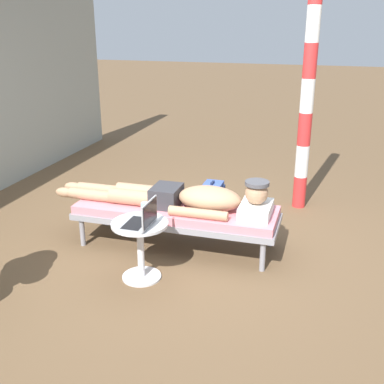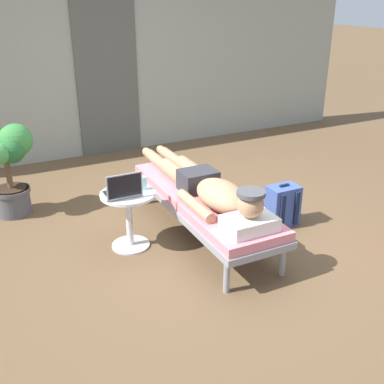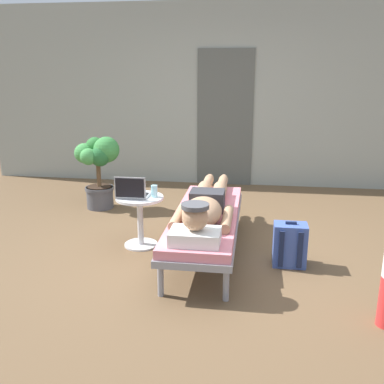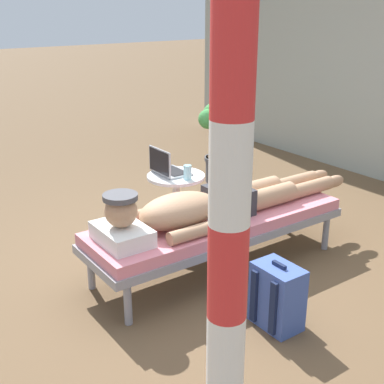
{
  "view_description": "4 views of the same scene",
  "coord_description": "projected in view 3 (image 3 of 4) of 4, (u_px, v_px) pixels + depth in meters",
  "views": [
    {
      "loc": [
        -3.99,
        -1.29,
        2.13
      ],
      "look_at": [
        0.2,
        -0.04,
        0.53
      ],
      "focal_mm": 44.79,
      "sensor_mm": 36.0,
      "label": 1
    },
    {
      "loc": [
        -1.75,
        -3.36,
        2.15
      ],
      "look_at": [
        -0.03,
        0.08,
        0.46
      ],
      "focal_mm": 43.78,
      "sensor_mm": 36.0,
      "label": 2
    },
    {
      "loc": [
        0.52,
        -3.89,
        1.76
      ],
      "look_at": [
        -0.07,
        0.16,
        0.6
      ],
      "focal_mm": 40.94,
      "sensor_mm": 36.0,
      "label": 3
    },
    {
      "loc": [
        2.79,
        -2.07,
        1.87
      ],
      "look_at": [
        -0.0,
        -0.08,
        0.61
      ],
      "focal_mm": 48.67,
      "sensor_mm": 36.0,
      "label": 4
    }
  ],
  "objects": [
    {
      "name": "backpack",
      "position": [
        290.0,
        245.0,
        4.01
      ],
      "size": [
        0.3,
        0.26,
        0.42
      ],
      "color": "#3F59A5",
      "rests_on": "ground"
    },
    {
      "name": "lounge_chair",
      "position": [
        206.0,
        220.0,
        4.23
      ],
      "size": [
        0.62,
        1.98,
        0.42
      ],
      "color": "gray",
      "rests_on": "ground"
    },
    {
      "name": "ground_plane",
      "position": [
        197.0,
        256.0,
        4.26
      ],
      "size": [
        40.0,
        40.0,
        0.0
      ],
      "primitive_type": "plane",
      "color": "brown"
    },
    {
      "name": "house_wall_back",
      "position": [
        227.0,
        96.0,
        6.63
      ],
      "size": [
        7.6,
        0.2,
        2.7
      ],
      "primitive_type": "cube",
      "color": "#999E93",
      "rests_on": "ground"
    },
    {
      "name": "person_reclining",
      "position": [
        205.0,
        206.0,
        4.09
      ],
      "size": [
        0.53,
        2.17,
        0.33
      ],
      "color": "white",
      "rests_on": "lounge_chair"
    },
    {
      "name": "potted_plant",
      "position": [
        99.0,
        164.0,
        5.58
      ],
      "size": [
        0.6,
        0.49,
        0.93
      ],
      "color": "#4C4C51",
      "rests_on": "ground"
    },
    {
      "name": "drink_glass",
      "position": [
        154.0,
        191.0,
        4.34
      ],
      "size": [
        0.06,
        0.06,
        0.12
      ],
      "primitive_type": "cylinder",
      "color": "#99D8E5",
      "rests_on": "side_table"
    },
    {
      "name": "house_door_panel",
      "position": [
        225.0,
        119.0,
        6.62
      ],
      "size": [
        0.84,
        0.03,
        2.04
      ],
      "primitive_type": "cube",
      "color": "#545651",
      "rests_on": "ground"
    },
    {
      "name": "laptop",
      "position": [
        132.0,
        192.0,
        4.31
      ],
      "size": [
        0.31,
        0.24,
        0.23
      ],
      "color": "#A5A8AD",
      "rests_on": "side_table"
    },
    {
      "name": "side_table",
      "position": [
        140.0,
        212.0,
        4.41
      ],
      "size": [
        0.48,
        0.48,
        0.52
      ],
      "color": "silver",
      "rests_on": "ground"
    }
  ]
}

